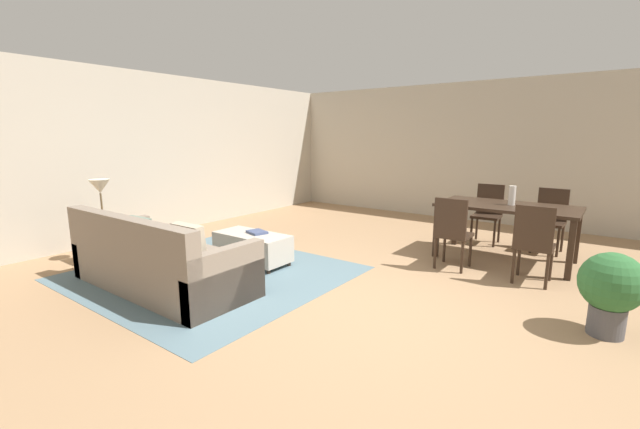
% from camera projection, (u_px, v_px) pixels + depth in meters
% --- Properties ---
extents(ground_plane, '(10.80, 10.80, 0.00)m').
position_uv_depth(ground_plane, '(360.00, 306.00, 4.04)').
color(ground_plane, '#9E7A56').
extents(wall_back, '(9.00, 0.12, 2.70)m').
position_uv_depth(wall_back, '(497.00, 153.00, 7.73)').
color(wall_back, '#BCB2A0').
rests_on(wall_back, ground_plane).
extents(wall_left, '(0.12, 11.00, 2.70)m').
position_uv_depth(wall_left, '(146.00, 155.00, 6.81)').
color(wall_left, '#BCB2A0').
rests_on(wall_left, ground_plane).
extents(area_rug, '(3.00, 2.80, 0.01)m').
position_uv_depth(area_rug, '(212.00, 273.00, 5.01)').
color(area_rug, slate).
rests_on(area_rug, ground_plane).
extents(couch, '(2.25, 0.94, 0.86)m').
position_uv_depth(couch, '(158.00, 263.00, 4.49)').
color(couch, gray).
rests_on(couch, ground_plane).
extents(ottoman_table, '(1.04, 0.49, 0.40)m').
position_uv_depth(ottoman_table, '(252.00, 246.00, 5.39)').
color(ottoman_table, '#B7AD9E').
rests_on(ottoman_table, ground_plane).
extents(side_table, '(0.40, 0.40, 0.59)m').
position_uv_depth(side_table, '(104.00, 228.00, 5.39)').
color(side_table, brown).
rests_on(side_table, ground_plane).
extents(table_lamp, '(0.26, 0.26, 0.53)m').
position_uv_depth(table_lamp, '(100.00, 188.00, 5.29)').
color(table_lamp, brown).
rests_on(table_lamp, side_table).
extents(dining_table, '(1.73, 0.93, 0.76)m').
position_uv_depth(dining_table, '(507.00, 211.00, 5.45)').
color(dining_table, '#332319').
rests_on(dining_table, ground_plane).
extents(dining_chair_near_left, '(0.40, 0.40, 0.92)m').
position_uv_depth(dining_chair_near_left, '(452.00, 229.00, 5.08)').
color(dining_chair_near_left, '#332319').
rests_on(dining_chair_near_left, ground_plane).
extents(dining_chair_near_right, '(0.41, 0.41, 0.92)m').
position_uv_depth(dining_chair_near_right, '(534.00, 240.00, 4.56)').
color(dining_chair_near_right, '#332319').
rests_on(dining_chair_near_right, ground_plane).
extents(dining_chair_far_left, '(0.41, 0.41, 0.92)m').
position_uv_depth(dining_chair_far_left, '(488.00, 210.00, 6.41)').
color(dining_chair_far_left, '#332319').
rests_on(dining_chair_far_left, ground_plane).
extents(dining_chair_far_right, '(0.42, 0.42, 0.92)m').
position_uv_depth(dining_chair_far_right, '(550.00, 216.00, 5.90)').
color(dining_chair_far_right, '#332319').
rests_on(dining_chair_far_right, ground_plane).
extents(vase_centerpiece, '(0.09, 0.09, 0.26)m').
position_uv_depth(vase_centerpiece, '(512.00, 195.00, 5.41)').
color(vase_centerpiece, silver).
rests_on(vase_centerpiece, dining_table).
extents(book_on_ottoman, '(0.30, 0.26, 0.03)m').
position_uv_depth(book_on_ottoman, '(257.00, 232.00, 5.37)').
color(book_on_ottoman, '#3F4C72').
rests_on(book_on_ottoman, ottoman_table).
extents(potted_plant, '(0.50, 0.50, 0.72)m').
position_uv_depth(potted_plant, '(611.00, 288.00, 3.39)').
color(potted_plant, '#4C4C51').
rests_on(potted_plant, ground_plane).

